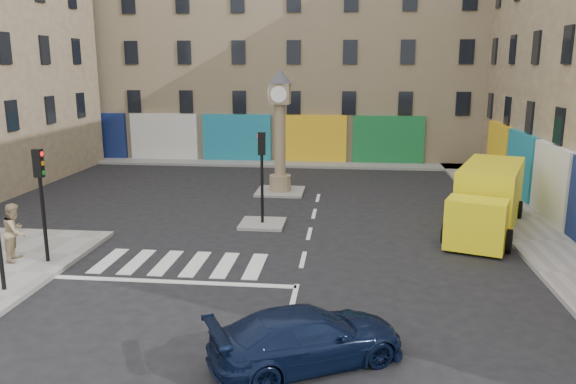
% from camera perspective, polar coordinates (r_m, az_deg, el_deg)
% --- Properties ---
extents(ground, '(120.00, 120.00, 0.00)m').
position_cam_1_polar(ground, '(15.40, 0.29, -11.92)').
color(ground, black).
rests_on(ground, ground).
extents(sidewalk_right, '(2.60, 30.00, 0.15)m').
position_cam_1_polar(sidewalk_right, '(25.79, 22.37, -2.45)').
color(sidewalk_right, gray).
rests_on(sidewalk_right, ground).
extents(sidewalk_far, '(32.00, 2.40, 0.15)m').
position_cam_1_polar(sidewalk_far, '(37.06, -2.33, 2.95)').
color(sidewalk_far, gray).
rests_on(sidewalk_far, ground).
extents(island_near, '(1.80, 1.80, 0.12)m').
position_cam_1_polar(island_near, '(23.08, -2.61, -3.23)').
color(island_near, gray).
rests_on(island_near, ground).
extents(island_far, '(2.40, 2.40, 0.12)m').
position_cam_1_polar(island_far, '(28.83, -0.80, 0.05)').
color(island_far, gray).
rests_on(island_far, ground).
extents(building_far, '(32.00, 10.00, 17.00)m').
position_cam_1_polar(building_far, '(42.30, -1.24, 15.64)').
color(building_far, '#7D6D53').
rests_on(building_far, ground).
extents(traffic_light_left_far, '(0.28, 0.22, 3.70)m').
position_cam_1_polar(traffic_light_left_far, '(19.54, -23.83, 0.44)').
color(traffic_light_left_far, black).
rests_on(traffic_light_left_far, sidewalk_left).
extents(traffic_light_island, '(0.28, 0.22, 3.70)m').
position_cam_1_polar(traffic_light_island, '(22.51, -2.67, 2.97)').
color(traffic_light_island, black).
rests_on(traffic_light_island, island_near).
extents(clock_pillar, '(1.20, 1.20, 6.10)m').
position_cam_1_polar(clock_pillar, '(28.26, -0.82, 6.97)').
color(clock_pillar, tan).
rests_on(clock_pillar, island_far).
extents(navy_sedan, '(4.69, 3.62, 1.27)m').
position_cam_1_polar(navy_sedan, '(12.66, 1.99, -14.53)').
color(navy_sedan, black).
rests_on(navy_sedan, ground).
extents(yellow_van, '(4.31, 7.23, 2.53)m').
position_cam_1_polar(yellow_van, '(23.56, 19.64, -0.64)').
color(yellow_van, yellow).
rests_on(yellow_van, ground).
extents(pedestrian_tan, '(0.89, 1.05, 1.91)m').
position_cam_1_polar(pedestrian_tan, '(20.45, -25.99, -3.64)').
color(pedestrian_tan, '#9A835F').
rests_on(pedestrian_tan, sidewalk_left).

